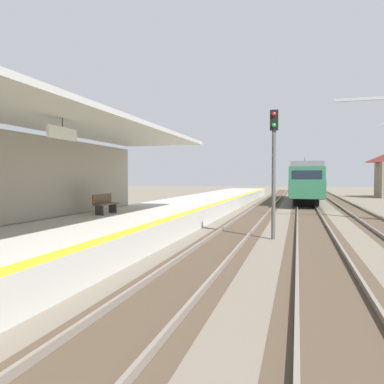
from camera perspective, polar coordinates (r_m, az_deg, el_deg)
station_platform at (r=17.11m, az=-8.93°, el=-4.72°), size 5.00×80.00×0.91m
track_pair_nearest_platform at (r=19.78m, az=7.77°, el=-4.95°), size 2.34×120.00×0.16m
track_pair_middle at (r=19.61m, az=17.70°, el=-5.10°), size 2.34×120.00×0.16m
approaching_train at (r=40.65m, az=16.66°, el=1.64°), size 2.93×19.60×4.76m
rail_signal_post at (r=15.60m, az=12.22°, el=4.69°), size 0.32×0.34×5.20m
platform_bench at (r=17.03m, az=-13.02°, el=-1.66°), size 0.45×1.60×0.88m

